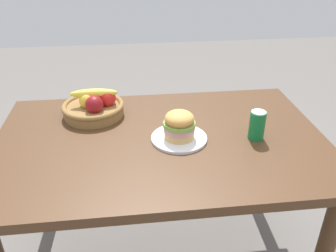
{
  "coord_description": "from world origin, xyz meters",
  "views": [
    {
      "loc": [
        -0.12,
        -1.29,
        1.54
      ],
      "look_at": [
        0.03,
        -0.01,
        0.81
      ],
      "focal_mm": 38.14,
      "sensor_mm": 36.0,
      "label": 1
    }
  ],
  "objects_px": {
    "plate": "(179,138)",
    "fruit_basket": "(94,106)",
    "sandwich": "(179,125)",
    "soda_can": "(257,125)"
  },
  "relations": [
    {
      "from": "plate",
      "to": "fruit_basket",
      "type": "height_order",
      "value": "fruit_basket"
    },
    {
      "from": "soda_can",
      "to": "fruit_basket",
      "type": "xyz_separation_m",
      "value": [
        -0.69,
        0.29,
        -0.01
      ]
    },
    {
      "from": "plate",
      "to": "soda_can",
      "type": "xyz_separation_m",
      "value": [
        0.32,
        -0.03,
        0.06
      ]
    },
    {
      "from": "sandwich",
      "to": "fruit_basket",
      "type": "relative_size",
      "value": 0.46
    },
    {
      "from": "sandwich",
      "to": "soda_can",
      "type": "distance_m",
      "value": 0.32
    },
    {
      "from": "sandwich",
      "to": "fruit_basket",
      "type": "height_order",
      "value": "fruit_basket"
    },
    {
      "from": "plate",
      "to": "soda_can",
      "type": "bearing_deg",
      "value": -4.91
    },
    {
      "from": "soda_can",
      "to": "sandwich",
      "type": "bearing_deg",
      "value": 175.09
    },
    {
      "from": "soda_can",
      "to": "fruit_basket",
      "type": "relative_size",
      "value": 0.43
    },
    {
      "from": "plate",
      "to": "fruit_basket",
      "type": "bearing_deg",
      "value": 143.82
    }
  ]
}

